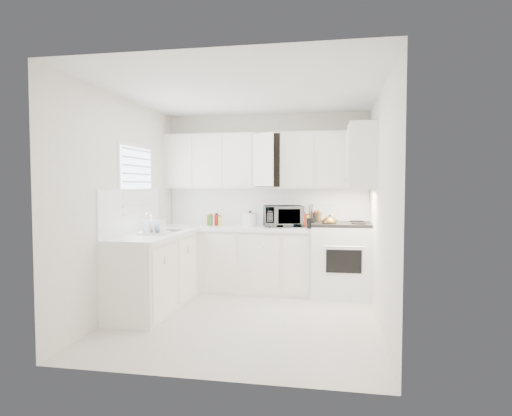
% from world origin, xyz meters
% --- Properties ---
extents(floor, '(3.20, 3.20, 0.00)m').
position_xyz_m(floor, '(0.00, 0.00, 0.00)').
color(floor, silver).
rests_on(floor, ground).
extents(ceiling, '(3.20, 3.20, 0.00)m').
position_xyz_m(ceiling, '(0.00, 0.00, 2.60)').
color(ceiling, white).
rests_on(ceiling, ground).
extents(wall_back, '(3.00, 0.00, 3.00)m').
position_xyz_m(wall_back, '(0.00, 1.60, 1.30)').
color(wall_back, white).
rests_on(wall_back, ground).
extents(wall_front, '(3.00, 0.00, 3.00)m').
position_xyz_m(wall_front, '(0.00, -1.60, 1.30)').
color(wall_front, white).
rests_on(wall_front, ground).
extents(wall_left, '(0.00, 3.20, 3.20)m').
position_xyz_m(wall_left, '(-1.50, 0.00, 1.30)').
color(wall_left, white).
rests_on(wall_left, ground).
extents(wall_right, '(0.00, 3.20, 3.20)m').
position_xyz_m(wall_right, '(1.50, 0.00, 1.30)').
color(wall_right, white).
rests_on(wall_right, ground).
extents(window_blinds, '(0.06, 0.96, 1.06)m').
position_xyz_m(window_blinds, '(-1.48, 0.35, 1.55)').
color(window_blinds, white).
rests_on(window_blinds, wall_left).
extents(lower_cabinets_back, '(2.22, 0.60, 0.90)m').
position_xyz_m(lower_cabinets_back, '(-0.39, 1.30, 0.45)').
color(lower_cabinets_back, white).
rests_on(lower_cabinets_back, floor).
extents(lower_cabinets_left, '(0.60, 1.60, 0.90)m').
position_xyz_m(lower_cabinets_left, '(-1.20, 0.20, 0.45)').
color(lower_cabinets_left, white).
rests_on(lower_cabinets_left, floor).
extents(countertop_back, '(2.24, 0.64, 0.05)m').
position_xyz_m(countertop_back, '(-0.39, 1.29, 0.93)').
color(countertop_back, white).
rests_on(countertop_back, lower_cabinets_back).
extents(countertop_left, '(0.64, 1.62, 0.05)m').
position_xyz_m(countertop_left, '(-1.19, 0.20, 0.93)').
color(countertop_left, white).
rests_on(countertop_left, lower_cabinets_left).
extents(backsplash_back, '(2.98, 0.02, 0.55)m').
position_xyz_m(backsplash_back, '(0.00, 1.59, 1.23)').
color(backsplash_back, white).
rests_on(backsplash_back, wall_back).
extents(backsplash_left, '(0.02, 1.60, 0.55)m').
position_xyz_m(backsplash_left, '(-1.49, 0.20, 1.23)').
color(backsplash_left, white).
rests_on(backsplash_left, wall_left).
extents(upper_cabinets_back, '(3.00, 0.33, 0.80)m').
position_xyz_m(upper_cabinets_back, '(0.00, 1.44, 1.50)').
color(upper_cabinets_back, white).
rests_on(upper_cabinets_back, wall_back).
extents(upper_cabinets_right, '(0.33, 0.90, 0.80)m').
position_xyz_m(upper_cabinets_right, '(1.33, 0.82, 1.50)').
color(upper_cabinets_right, white).
rests_on(upper_cabinets_right, wall_right).
extents(sink, '(0.42, 0.38, 0.30)m').
position_xyz_m(sink, '(-1.19, 0.55, 1.07)').
color(sink, gray).
rests_on(sink, countertop_left).
extents(stove, '(0.87, 0.72, 1.31)m').
position_xyz_m(stove, '(1.12, 1.27, 0.66)').
color(stove, white).
rests_on(stove, floor).
extents(tea_kettle, '(0.27, 0.24, 0.22)m').
position_xyz_m(tea_kettle, '(0.94, 1.11, 1.05)').
color(tea_kettle, olive).
rests_on(tea_kettle, stove).
extents(frying_pan, '(0.40, 0.51, 0.04)m').
position_xyz_m(frying_pan, '(1.30, 1.43, 0.97)').
color(frying_pan, black).
rests_on(frying_pan, stove).
extents(microwave, '(0.61, 0.44, 0.37)m').
position_xyz_m(microwave, '(0.28, 1.37, 1.13)').
color(microwave, gray).
rests_on(microwave, countertop_back).
extents(rice_cooker, '(0.24, 0.24, 0.22)m').
position_xyz_m(rice_cooker, '(-0.20, 1.33, 1.06)').
color(rice_cooker, white).
rests_on(rice_cooker, countertop_back).
extents(paper_towel, '(0.12, 0.12, 0.27)m').
position_xyz_m(paper_towel, '(0.04, 1.46, 1.08)').
color(paper_towel, white).
rests_on(paper_towel, countertop_back).
extents(utensil_crock, '(0.12, 0.12, 0.34)m').
position_xyz_m(utensil_crock, '(0.68, 1.17, 1.12)').
color(utensil_crock, black).
rests_on(utensil_crock, countertop_back).
extents(dish_rack, '(0.38, 0.31, 0.19)m').
position_xyz_m(dish_rack, '(-1.16, 0.12, 1.05)').
color(dish_rack, white).
rests_on(dish_rack, countertop_left).
extents(spice_left_0, '(0.06, 0.06, 0.13)m').
position_xyz_m(spice_left_0, '(-0.85, 1.42, 1.02)').
color(spice_left_0, brown).
rests_on(spice_left_0, countertop_back).
extents(spice_left_1, '(0.06, 0.06, 0.13)m').
position_xyz_m(spice_left_1, '(-0.78, 1.33, 1.02)').
color(spice_left_1, '#2E6722').
rests_on(spice_left_1, countertop_back).
extents(spice_left_2, '(0.06, 0.06, 0.13)m').
position_xyz_m(spice_left_2, '(-0.70, 1.42, 1.02)').
color(spice_left_2, red).
rests_on(spice_left_2, countertop_back).
extents(spice_left_3, '(0.06, 0.06, 0.13)m').
position_xyz_m(spice_left_3, '(-0.62, 1.33, 1.02)').
color(spice_left_3, yellow).
rests_on(spice_left_3, countertop_back).
extents(sauce_right_0, '(0.06, 0.06, 0.19)m').
position_xyz_m(sauce_right_0, '(0.58, 1.46, 1.05)').
color(sauce_right_0, red).
rests_on(sauce_right_0, countertop_back).
extents(sauce_right_1, '(0.06, 0.06, 0.19)m').
position_xyz_m(sauce_right_1, '(0.64, 1.40, 1.05)').
color(sauce_right_1, yellow).
rests_on(sauce_right_1, countertop_back).
extents(sauce_right_2, '(0.06, 0.06, 0.19)m').
position_xyz_m(sauce_right_2, '(0.69, 1.46, 1.05)').
color(sauce_right_2, brown).
rests_on(sauce_right_2, countertop_back).
extents(sauce_right_3, '(0.06, 0.06, 0.19)m').
position_xyz_m(sauce_right_3, '(0.74, 1.40, 1.05)').
color(sauce_right_3, black).
rests_on(sauce_right_3, countertop_back).
extents(sauce_right_4, '(0.06, 0.06, 0.19)m').
position_xyz_m(sauce_right_4, '(0.80, 1.46, 1.05)').
color(sauce_right_4, brown).
rests_on(sauce_right_4, countertop_back).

